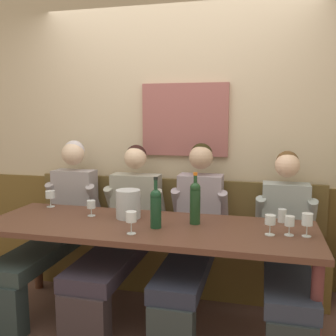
{
  "coord_description": "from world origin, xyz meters",
  "views": [
    {
      "loc": [
        0.79,
        -2.37,
        1.53
      ],
      "look_at": [
        0.08,
        0.45,
        1.12
      ],
      "focal_mm": 40.83,
      "sensor_mm": 36.0,
      "label": 1
    }
  ],
  "objects_px": {
    "wine_glass_near_bucket": "(50,195)",
    "wine_glass_left_end": "(91,205)",
    "wine_glass_by_bottle": "(270,221)",
    "wine_glass_center_rear": "(307,221)",
    "ice_bucket": "(128,204)",
    "wine_glass_center_front": "(290,222)",
    "wine_bottle_amber_mid": "(195,202)",
    "person_left_seat": "(193,230)",
    "wine_glass_mid_left": "(131,218)",
    "water_tumbler_center": "(282,216)",
    "person_center_right_seat": "(56,221)",
    "dining_table": "(147,235)",
    "person_right_seat": "(287,242)",
    "wall_bench": "(170,254)",
    "wine_bottle_clear_water": "(156,207)",
    "person_center_left_seat": "(122,230)"
  },
  "relations": [
    {
      "from": "wall_bench",
      "to": "ice_bucket",
      "type": "height_order",
      "value": "ice_bucket"
    },
    {
      "from": "person_left_seat",
      "to": "wine_glass_by_bottle",
      "type": "distance_m",
      "value": 0.71
    },
    {
      "from": "person_center_right_seat",
      "to": "ice_bucket",
      "type": "height_order",
      "value": "person_center_right_seat"
    },
    {
      "from": "person_center_right_seat",
      "to": "person_right_seat",
      "type": "xyz_separation_m",
      "value": [
        1.89,
        -0.02,
        -0.03
      ]
    },
    {
      "from": "wall_bench",
      "to": "wine_bottle_clear_water",
      "type": "xyz_separation_m",
      "value": [
        0.08,
        -0.74,
        0.62
      ]
    },
    {
      "from": "wine_glass_by_bottle",
      "to": "wine_glass_center_rear",
      "type": "bearing_deg",
      "value": 5.77
    },
    {
      "from": "dining_table",
      "to": "wine_bottle_amber_mid",
      "type": "xyz_separation_m",
      "value": [
        0.33,
        0.11,
        0.24
      ]
    },
    {
      "from": "dining_table",
      "to": "wine_glass_center_rear",
      "type": "bearing_deg",
      "value": -0.2
    },
    {
      "from": "wine_glass_center_front",
      "to": "wine_glass_mid_left",
      "type": "relative_size",
      "value": 0.85
    },
    {
      "from": "wine_glass_left_end",
      "to": "person_left_seat",
      "type": "bearing_deg",
      "value": 15.45
    },
    {
      "from": "wine_bottle_clear_water",
      "to": "wine_glass_near_bucket",
      "type": "height_order",
      "value": "wine_bottle_clear_water"
    },
    {
      "from": "person_right_seat",
      "to": "water_tumbler_center",
      "type": "xyz_separation_m",
      "value": [
        -0.04,
        -0.0,
        0.2
      ]
    },
    {
      "from": "wine_glass_left_end",
      "to": "wine_glass_center_rear",
      "type": "distance_m",
      "value": 1.57
    },
    {
      "from": "wine_bottle_amber_mid",
      "to": "wine_glass_by_bottle",
      "type": "xyz_separation_m",
      "value": [
        0.52,
        -0.13,
        -0.07
      ]
    },
    {
      "from": "wine_glass_center_front",
      "to": "wine_bottle_amber_mid",
      "type": "bearing_deg",
      "value": 170.16
    },
    {
      "from": "person_center_left_seat",
      "to": "water_tumbler_center",
      "type": "distance_m",
      "value": 1.26
    },
    {
      "from": "wine_glass_mid_left",
      "to": "wine_bottle_clear_water",
      "type": "bearing_deg",
      "value": 55.16
    },
    {
      "from": "person_left_seat",
      "to": "wine_glass_near_bucket",
      "type": "distance_m",
      "value": 1.25
    },
    {
      "from": "water_tumbler_center",
      "to": "wine_glass_by_bottle",
      "type": "bearing_deg",
      "value": -105.14
    },
    {
      "from": "wine_glass_mid_left",
      "to": "water_tumbler_center",
      "type": "distance_m",
      "value": 1.11
    },
    {
      "from": "wine_glass_left_end",
      "to": "wine_glass_center_rear",
      "type": "xyz_separation_m",
      "value": [
        1.56,
        -0.13,
        0.02
      ]
    },
    {
      "from": "dining_table",
      "to": "wine_bottle_amber_mid",
      "type": "bearing_deg",
      "value": 17.81
    },
    {
      "from": "wine_bottle_clear_water",
      "to": "water_tumbler_center",
      "type": "distance_m",
      "value": 0.93
    },
    {
      "from": "wine_glass_center_front",
      "to": "wine_glass_by_bottle",
      "type": "relative_size",
      "value": 0.96
    },
    {
      "from": "dining_table",
      "to": "water_tumbler_center",
      "type": "distance_m",
      "value": 0.99
    },
    {
      "from": "person_center_left_seat",
      "to": "water_tumbler_center",
      "type": "xyz_separation_m",
      "value": [
        1.24,
        0.0,
        0.2
      ]
    },
    {
      "from": "person_right_seat",
      "to": "wine_glass_left_end",
      "type": "distance_m",
      "value": 1.49
    },
    {
      "from": "wine_bottle_amber_mid",
      "to": "wine_glass_near_bucket",
      "type": "relative_size",
      "value": 2.69
    },
    {
      "from": "wine_glass_mid_left",
      "to": "wine_glass_near_bucket",
      "type": "bearing_deg",
      "value": 149.78
    },
    {
      "from": "wall_bench",
      "to": "wine_glass_center_front",
      "type": "height_order",
      "value": "wall_bench"
    },
    {
      "from": "person_center_left_seat",
      "to": "water_tumbler_center",
      "type": "height_order",
      "value": "person_center_left_seat"
    },
    {
      "from": "wine_glass_center_front",
      "to": "wine_glass_center_rear",
      "type": "relative_size",
      "value": 0.84
    },
    {
      "from": "ice_bucket",
      "to": "wine_glass_near_bucket",
      "type": "height_order",
      "value": "ice_bucket"
    },
    {
      "from": "person_right_seat",
      "to": "dining_table",
      "type": "bearing_deg",
      "value": -162.62
    },
    {
      "from": "wine_glass_by_bottle",
      "to": "wine_bottle_amber_mid",
      "type": "bearing_deg",
      "value": 165.66
    },
    {
      "from": "ice_bucket",
      "to": "wine_glass_center_rear",
      "type": "relative_size",
      "value": 1.41
    },
    {
      "from": "person_left_seat",
      "to": "wine_glass_near_bucket",
      "type": "bearing_deg",
      "value": -178.73
    },
    {
      "from": "wine_bottle_amber_mid",
      "to": "person_center_right_seat",
      "type": "bearing_deg",
      "value": 170.08
    },
    {
      "from": "dining_table",
      "to": "wall_bench",
      "type": "bearing_deg",
      "value": 90.0
    },
    {
      "from": "wine_bottle_amber_mid",
      "to": "water_tumbler_center",
      "type": "height_order",
      "value": "wine_bottle_amber_mid"
    },
    {
      "from": "person_center_right_seat",
      "to": "person_center_left_seat",
      "type": "distance_m",
      "value": 0.61
    },
    {
      "from": "ice_bucket",
      "to": "wine_glass_center_front",
      "type": "bearing_deg",
      "value": -7.05
    },
    {
      "from": "wine_bottle_amber_mid",
      "to": "wine_bottle_clear_water",
      "type": "distance_m",
      "value": 0.29
    },
    {
      "from": "person_center_right_seat",
      "to": "dining_table",
      "type": "bearing_deg",
      "value": -19.46
    },
    {
      "from": "wine_glass_mid_left",
      "to": "wine_glass_by_bottle",
      "type": "height_order",
      "value": "wine_glass_mid_left"
    },
    {
      "from": "wine_glass_left_end",
      "to": "wall_bench",
      "type": "bearing_deg",
      "value": 49.05
    },
    {
      "from": "wine_glass_mid_left",
      "to": "water_tumbler_center",
      "type": "bearing_deg",
      "value": 28.61
    },
    {
      "from": "person_left_seat",
      "to": "wine_glass_near_bucket",
      "type": "height_order",
      "value": "person_left_seat"
    },
    {
      "from": "person_center_right_seat",
      "to": "person_left_seat",
      "type": "bearing_deg",
      "value": 0.51
    },
    {
      "from": "wine_glass_near_bucket",
      "to": "wine_glass_left_end",
      "type": "bearing_deg",
      "value": -21.61
    }
  ]
}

